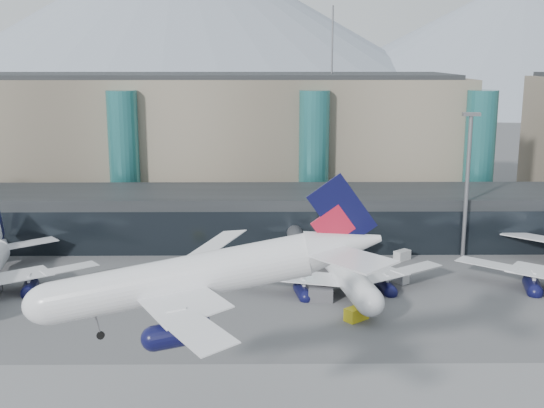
{
  "coord_description": "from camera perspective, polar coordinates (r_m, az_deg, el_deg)",
  "views": [
    {
      "loc": [
        -5.09,
        -68.42,
        35.39
      ],
      "look_at": [
        -4.2,
        32.0,
        13.19
      ],
      "focal_mm": 45.0,
      "sensor_mm": 36.0,
      "label": 1
    }
  ],
  "objects": [
    {
      "name": "concourse",
      "position": [
        129.86,
        1.75,
        -1.09
      ],
      "size": [
        170.0,
        27.0,
        10.0
      ],
      "color": "black",
      "rests_on": "ground"
    },
    {
      "name": "lightmast_mid",
      "position": [
        123.39,
        16.04,
        2.19
      ],
      "size": [
        3.0,
        1.2,
        25.6
      ],
      "color": "slate",
      "rests_on": "ground"
    },
    {
      "name": "veh_c",
      "position": [
        100.62,
        4.11,
        -7.56
      ],
      "size": [
        3.74,
        2.21,
        1.99
      ],
      "primitive_type": "cube",
      "rotation": [
        0.0,
        0.0,
        -0.09
      ],
      "color": "#4D4D52",
      "rests_on": "ground"
    },
    {
      "name": "ground",
      "position": [
        77.2,
        3.45,
        -14.85
      ],
      "size": [
        900.0,
        900.0,
        0.0
      ],
      "primitive_type": "plane",
      "color": "#515154",
      "rests_on": "ground"
    },
    {
      "name": "veh_h",
      "position": [
        94.27,
        7.07,
        -9.09
      ],
      "size": [
        3.62,
        3.39,
        1.81
      ],
      "primitive_type": "cube",
      "rotation": [
        0.0,
        0.0,
        0.68
      ],
      "color": "gold",
      "rests_on": "ground"
    },
    {
      "name": "hero_jet",
      "position": [
        58.6,
        -4.8,
        -4.99
      ],
      "size": [
        31.71,
        32.81,
        10.56
      ],
      "rotation": [
        0.0,
        -0.19,
        0.01
      ],
      "color": "silver",
      "rests_on": "ground"
    },
    {
      "name": "veh_d",
      "position": [
        121.88,
        10.84,
        -4.23
      ],
      "size": [
        3.3,
        3.1,
        1.69
      ],
      "primitive_type": "cube",
      "rotation": [
        0.0,
        0.0,
        0.69
      ],
      "color": "#BCBCBC",
      "rests_on": "ground"
    },
    {
      "name": "veh_g",
      "position": [
        110.14,
        10.65,
        -6.08
      ],
      "size": [
        2.81,
        3.07,
        1.55
      ],
      "primitive_type": "cube",
      "rotation": [
        0.0,
        0.0,
        -0.95
      ],
      "color": "#BCBCBC",
      "rests_on": "ground"
    },
    {
      "name": "jet_parked_mid",
      "position": [
        106.13,
        5.7,
        -4.67
      ],
      "size": [
        34.41,
        34.6,
        11.21
      ],
      "rotation": [
        0.0,
        0.0,
        1.72
      ],
      "color": "silver",
      "rests_on": "ground"
    },
    {
      "name": "terminal_main",
      "position": [
        160.91,
        -7.64,
        5.23
      ],
      "size": [
        130.0,
        30.0,
        31.0
      ],
      "color": "gray",
      "rests_on": "ground"
    },
    {
      "name": "mountain_ridge",
      "position": [
        449.03,
        2.25,
        13.78
      ],
      "size": [
        910.0,
        400.0,
        110.0
      ],
      "color": "gray",
      "rests_on": "ground"
    },
    {
      "name": "teal_towers",
      "position": [
        144.36,
        -4.44,
        3.91
      ],
      "size": [
        116.4,
        19.4,
        46.0
      ],
      "color": "#297274",
      "rests_on": "ground"
    },
    {
      "name": "veh_b",
      "position": [
        112.87,
        -7.16,
        -5.52
      ],
      "size": [
        2.45,
        2.94,
        1.46
      ],
      "primitive_type": "cube",
      "rotation": [
        0.0,
        0.0,
        1.15
      ],
      "color": "gold",
      "rests_on": "ground"
    }
  ]
}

